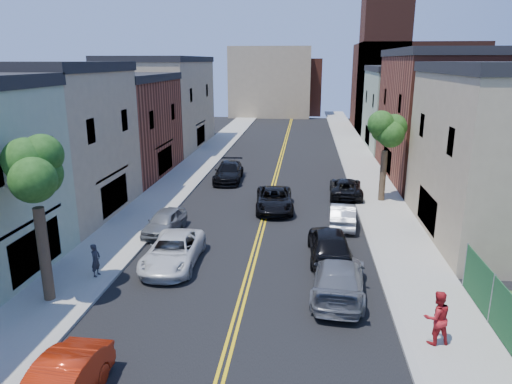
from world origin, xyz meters
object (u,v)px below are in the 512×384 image
(black_car_left, at_px, (229,172))
(grey_car_right, at_px, (339,278))
(black_car_right, at_px, (330,243))
(grey_car_left, at_px, (165,222))
(white_pickup, at_px, (173,251))
(black_suv_lane, at_px, (274,199))
(dark_car_right_far, at_px, (346,188))
(silver_car_right, at_px, (343,215))
(pedestrian_right, at_px, (437,318))
(pedestrian_left, at_px, (96,260))

(black_car_left, bearing_deg, grey_car_right, -69.79)
(black_car_right, bearing_deg, grey_car_left, -18.85)
(white_pickup, xyz_separation_m, black_suv_lane, (4.30, 9.30, 0.00))
(white_pickup, relative_size, dark_car_right_far, 1.05)
(black_car_right, bearing_deg, dark_car_right_far, -100.74)
(silver_car_right, height_order, pedestrian_right, pedestrian_right)
(white_pickup, bearing_deg, pedestrian_right, -28.41)
(pedestrian_left, bearing_deg, pedestrian_right, -98.32)
(grey_car_left, height_order, black_car_right, black_car_right)
(pedestrian_right, bearing_deg, pedestrian_left, -29.13)
(black_car_left, bearing_deg, black_suv_lane, -62.09)
(silver_car_right, bearing_deg, grey_car_left, 16.89)
(silver_car_right, relative_size, pedestrian_right, 2.13)
(grey_car_left, relative_size, grey_car_right, 0.74)
(grey_car_left, relative_size, silver_car_right, 0.95)
(grey_car_right, distance_m, pedestrian_left, 10.91)
(black_car_right, bearing_deg, black_car_left, -65.74)
(grey_car_left, distance_m, pedestrian_left, 6.23)
(black_car_right, height_order, black_suv_lane, black_car_right)
(pedestrian_left, bearing_deg, black_suv_lane, -26.63)
(grey_car_left, distance_m, black_suv_lane, 7.84)
(grey_car_left, bearing_deg, black_car_right, -10.71)
(silver_car_right, xyz_separation_m, dark_car_right_far, (0.67, 6.40, -0.00))
(dark_car_right_far, relative_size, pedestrian_left, 3.23)
(black_car_left, height_order, grey_car_right, grey_car_right)
(black_suv_lane, bearing_deg, dark_car_right_far, 31.95)
(pedestrian_left, xyz_separation_m, pedestrian_right, (14.02, -3.83, 0.22))
(black_car_right, relative_size, pedestrian_left, 3.28)
(grey_car_left, xyz_separation_m, grey_car_right, (9.52, -6.45, 0.10))
(grey_car_left, distance_m, black_car_right, 9.70)
(dark_car_right_far, relative_size, pedestrian_right, 2.51)
(grey_car_right, distance_m, black_suv_lane, 12.02)
(black_car_right, bearing_deg, silver_car_right, -103.71)
(grey_car_left, distance_m, black_car_left, 12.54)
(dark_car_right_far, xyz_separation_m, pedestrian_left, (-12.38, -14.82, 0.23))
(dark_car_right_far, relative_size, black_suv_lane, 0.95)
(black_car_right, height_order, pedestrian_left, black_car_right)
(black_car_right, height_order, pedestrian_right, pedestrian_right)
(silver_car_right, bearing_deg, pedestrian_right, 104.79)
(black_car_left, xyz_separation_m, pedestrian_left, (-3.08, -18.50, 0.14))
(grey_car_left, xyz_separation_m, pedestrian_left, (-1.38, -6.07, 0.24))
(grey_car_left, xyz_separation_m, black_suv_lane, (6.00, 5.04, 0.04))
(dark_car_right_far, bearing_deg, black_suv_lane, 38.83)
(grey_car_left, relative_size, pedestrian_left, 2.61)
(black_suv_lane, relative_size, pedestrian_left, 3.40)
(black_suv_lane, xyz_separation_m, pedestrian_right, (6.64, -14.95, 0.41))
(grey_car_right, bearing_deg, silver_car_right, -90.15)
(dark_car_right_far, distance_m, pedestrian_left, 19.31)
(black_car_right, relative_size, black_suv_lane, 0.96)
(black_suv_lane, height_order, pedestrian_left, pedestrian_left)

